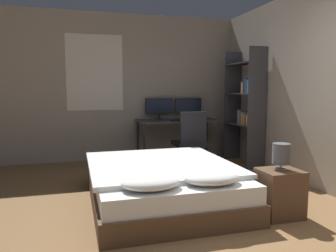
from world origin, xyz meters
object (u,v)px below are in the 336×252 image
(desk, at_px, (178,124))
(bookshelf, at_px, (247,104))
(bed, at_px, (162,183))
(bedside_lamp, at_px, (281,154))
(nightstand, at_px, (280,193))
(monitor_left, at_px, (159,107))
(computer_mouse, at_px, (197,119))
(keyboard, at_px, (182,120))
(office_chair, at_px, (190,146))
(monitor_right, at_px, (188,107))

(desk, distance_m, bookshelf, 1.30)
(bed, height_order, bedside_lamp, bedside_lamp)
(nightstand, relative_size, monitor_left, 0.92)
(bed, relative_size, nightstand, 4.03)
(bedside_lamp, distance_m, desk, 2.90)
(desk, xyz_separation_m, computer_mouse, (0.28, -0.24, 0.11))
(bed, relative_size, bookshelf, 0.99)
(keyboard, relative_size, bookshelf, 0.19)
(desk, distance_m, computer_mouse, 0.39)
(office_chair, bearing_deg, monitor_left, 105.02)
(bed, height_order, bookshelf, bookshelf)
(keyboard, bearing_deg, monitor_left, 120.87)
(bed, xyz_separation_m, nightstand, (1.07, -0.73, 0.02))
(monitor_left, height_order, office_chair, monitor_left)
(keyboard, height_order, computer_mouse, computer_mouse)
(monitor_right, bearing_deg, computer_mouse, -90.84)
(desk, distance_m, office_chair, 0.80)
(monitor_right, bearing_deg, bedside_lamp, -91.79)
(desk, bearing_deg, monitor_right, 40.11)
(monitor_right, height_order, bookshelf, bookshelf)
(computer_mouse, bearing_deg, bookshelf, -30.86)
(desk, relative_size, monitor_left, 2.80)
(bed, bearing_deg, keyboard, 65.57)
(computer_mouse, bearing_deg, monitor_right, 89.16)
(bed, height_order, office_chair, office_chair)
(keyboard, height_order, bookshelf, bookshelf)
(bed, relative_size, office_chair, 2.06)
(bedside_lamp, bearing_deg, nightstand, 0.00)
(bedside_lamp, height_order, keyboard, keyboard)
(monitor_right, relative_size, keyboard, 1.38)
(monitor_left, xyz_separation_m, keyboard, (0.29, -0.49, -0.22))
(bed, relative_size, computer_mouse, 28.43)
(monitor_right, bearing_deg, desk, -139.89)
(bed, distance_m, bedside_lamp, 1.36)
(nightstand, xyz_separation_m, monitor_right, (0.10, 3.14, 0.74))
(bed, xyz_separation_m, bedside_lamp, (1.07, -0.73, 0.43))
(bed, distance_m, monitor_left, 2.59)
(computer_mouse, relative_size, office_chair, 0.07)
(monitor_left, xyz_separation_m, office_chair, (0.27, -0.99, -0.60))
(nightstand, bearing_deg, monitor_left, 98.76)
(bedside_lamp, height_order, office_chair, office_chair)
(monitor_left, bearing_deg, monitor_right, 0.00)
(bookshelf, bearing_deg, computer_mouse, 149.14)
(nightstand, height_order, office_chair, office_chair)
(desk, xyz_separation_m, keyboard, (0.00, -0.24, 0.10))
(bed, bearing_deg, nightstand, -34.38)
(bed, xyz_separation_m, desk, (0.87, 2.16, 0.44))
(bedside_lamp, height_order, monitor_left, monitor_left)
(nightstand, bearing_deg, desk, 93.81)
(bookshelf, bearing_deg, bed, -142.20)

